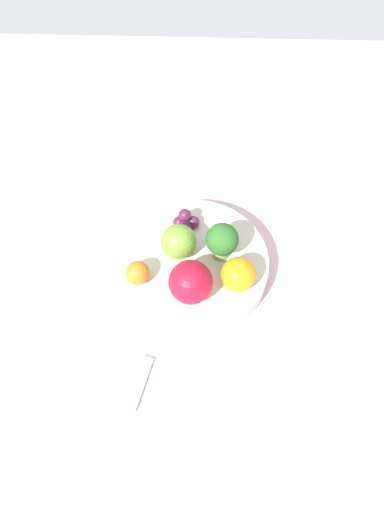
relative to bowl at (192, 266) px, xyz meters
name	(u,v)px	position (x,y,z in m)	size (l,w,h in m)	color
ground_plane	(192,278)	(0.00, 0.00, -0.04)	(6.00, 6.00, 0.00)	gray
table_surface	(192,275)	(0.00, 0.00, -0.03)	(1.20, 1.20, 0.02)	silver
bowl	(192,266)	(0.00, 0.00, 0.00)	(0.23, 0.23, 0.04)	silver
broccoli	(222,241)	(-0.01, 0.04, 0.06)	(0.05, 0.05, 0.07)	#99C17A
apple_red	(179,242)	(-0.01, -0.02, 0.04)	(0.05, 0.05, 0.05)	olive
apple_green	(190,282)	(0.06, 0.00, 0.05)	(0.06, 0.06, 0.06)	#B7142D
orange_front	(238,275)	(0.04, 0.07, 0.04)	(0.05, 0.05, 0.05)	orange
orange_back	(138,273)	(0.04, -0.08, 0.04)	(0.04, 0.04, 0.04)	orange
grape_cluster	(185,220)	(-0.06, -0.01, 0.03)	(0.04, 0.04, 0.04)	#5B1E42
spoon	(139,383)	(0.18, -0.07, -0.01)	(0.08, 0.03, 0.01)	silver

